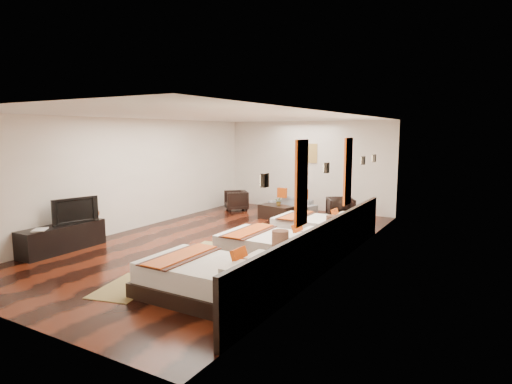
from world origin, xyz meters
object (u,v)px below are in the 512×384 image
Objects in this scene: bed_far at (317,228)px; bed_near at (213,279)px; table_plant at (279,201)px; armchair_left at (236,201)px; tv_console at (63,238)px; coffee_table at (276,212)px; tv at (74,210)px; book at (33,230)px; sofa at (292,206)px; figurine at (92,211)px; nightstand_b at (331,241)px; bed_mid at (275,248)px; nightstand_a at (280,270)px; armchair_right at (340,209)px.

bed_near is at bearing -89.96° from bed_far.
bed_near reaches higher than table_plant.
tv_console is at bearing -49.23° from armchair_left.
bed_near is 1.21× the size of tv_console.
tv is at bearing -115.45° from coffee_table.
tv_console is 0.69m from book.
bed_near is at bearing -71.88° from coffee_table.
sofa is at bearing 105.41° from bed_near.
figurine reaches higher than sofa.
nightstand_b is 0.52× the size of sofa.
nightstand_b is 5.26m from figurine.
armchair_left is (-3.59, 4.21, 0.04)m from bed_mid.
figurine is at bearing 163.20° from bed_near.
nightstand_a is 4.01× the size of table_plant.
coffee_table is at bearing 67.67° from book.
bed_near reaches higher than coffee_table.
bed_near is 5.91m from coffee_table.
bed_far is at bearing 34.31° from figurine.
nightstand_b is 5.40m from armchair_left.
tv reaches higher than bed_mid.
bed_mid is at bearing -48.29° from sofa.
coffee_table is at bearing -173.46° from table_plant.
figurine reaches higher than armchair_left.
tv_console is 7.50× the size of table_plant.
coffee_table is (-2.59, 4.88, -0.14)m from nightstand_a.
bed_mid is at bearing -62.95° from coffee_table.
bed_near is 2.67× the size of nightstand_b.
tv_console is (-4.95, -2.51, -0.01)m from nightstand_b.
figurine is at bearing 90.00° from tv_console.
armchair_left is at bearing 83.02° from figurine.
tv is at bearing -155.93° from armchair_right.
armchair_right is at bearing 105.96° from nightstand_b.
table_plant is at bearing 133.83° from nightstand_b.
bed_mid is 4.30m from armchair_right.
tv is 6.37m from sofa.
bed_far is 2.83× the size of armchair_left.
nightstand_a is at bearing -77.53° from bed_far.
bed_mid is at bearing 120.26° from nightstand_a.
tv_console is 0.61m from tv.
bed_mid is at bearing -2.70° from armchair_left.
bed_mid is 2.11m from bed_far.
bed_near is 2.26× the size of nightstand_a.
nightstand_a reaches higher than tv_console.
book is at bearing -152.89° from bed_mid.
tv reaches higher than armchair_right.
armchair_left is 3.39m from armchair_right.
bed_far reaches higher than armchair_right.
tv_console is at bearing -90.78° from sofa.
book is 6.22m from coffee_table.
sofa is at bearing 125.24° from nightstand_b.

